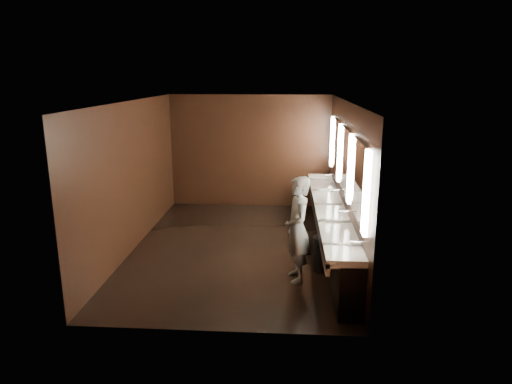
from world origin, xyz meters
TOP-DOWN VIEW (x-y plane):
  - floor at (0.00, 0.00)m, footprint 6.00×6.00m
  - ceiling at (0.00, 0.00)m, footprint 4.00×6.00m
  - wall_back at (0.00, 3.00)m, footprint 4.00×0.02m
  - wall_front at (0.00, -3.00)m, footprint 4.00×0.02m
  - wall_left at (-2.00, 0.00)m, footprint 0.02×6.00m
  - wall_right at (2.00, 0.00)m, footprint 0.02×6.00m
  - sink_counter at (1.79, 0.00)m, footprint 0.55×5.40m
  - mirror_band at (1.98, -0.00)m, footprint 0.06×5.03m
  - person at (1.11, -1.35)m, footprint 0.52×0.70m
  - trash_bin at (1.58, -0.95)m, footprint 0.41×0.41m

SIDE VIEW (x-z plane):
  - floor at x=0.00m, z-range 0.00..0.00m
  - trash_bin at x=1.58m, z-range 0.00..0.60m
  - sink_counter at x=1.79m, z-range -0.01..1.00m
  - person at x=1.11m, z-range 0.00..1.73m
  - wall_back at x=0.00m, z-range 0.00..2.80m
  - wall_front at x=0.00m, z-range 0.00..2.80m
  - wall_left at x=-2.00m, z-range 0.00..2.80m
  - wall_right at x=2.00m, z-range 0.00..2.80m
  - mirror_band at x=1.98m, z-range 1.17..2.32m
  - ceiling at x=0.00m, z-range 2.79..2.81m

